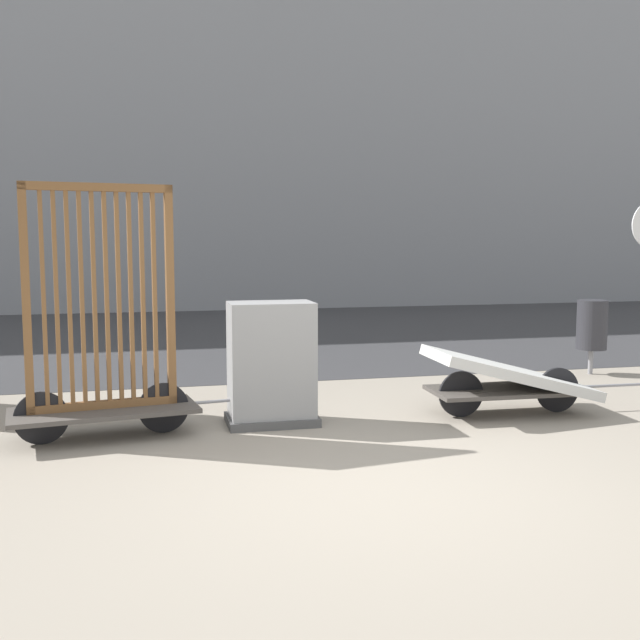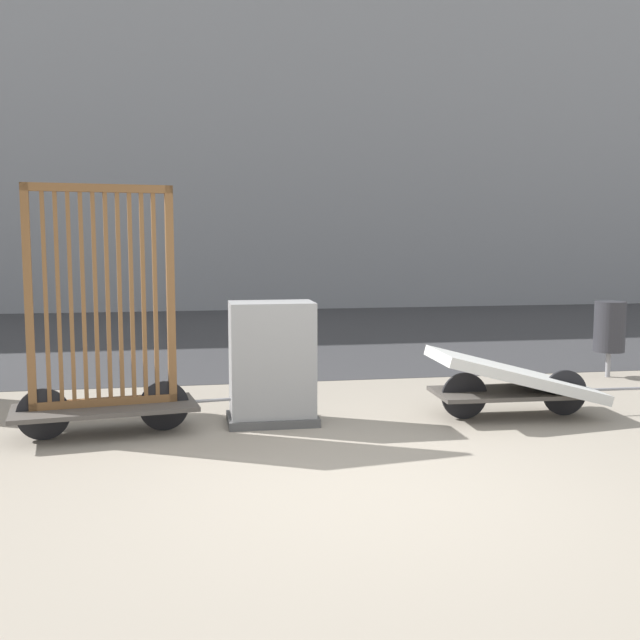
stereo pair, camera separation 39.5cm
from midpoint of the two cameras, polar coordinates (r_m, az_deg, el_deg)
ground_plane at (r=5.44m, az=5.54°, el=-12.62°), size 60.00×60.00×0.00m
road_strip at (r=13.83m, az=-4.16°, el=-1.07°), size 56.00×9.45×0.01m
building_facade at (r=20.81m, az=-6.29°, el=17.30°), size 48.00×4.00×11.54m
bike_cart_with_bedframe at (r=6.85m, az=-14.56°, el=-2.25°), size 2.33×0.92×2.23m
bike_cart_with_mattress at (r=7.67m, az=16.13°, el=-4.43°), size 2.33×0.88×0.68m
utility_cabinet at (r=7.10m, az=-2.09°, el=-3.62°), size 0.85×0.55×1.16m
trash_bin at (r=10.22m, az=22.24°, el=-0.51°), size 0.38×0.38×0.97m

